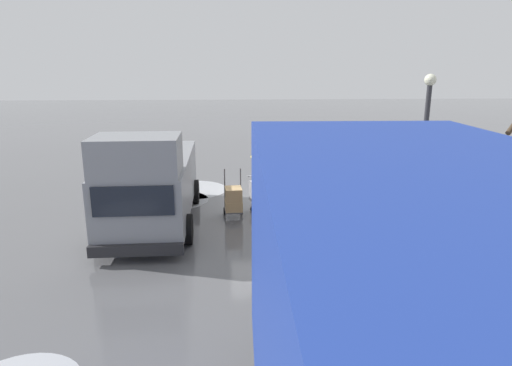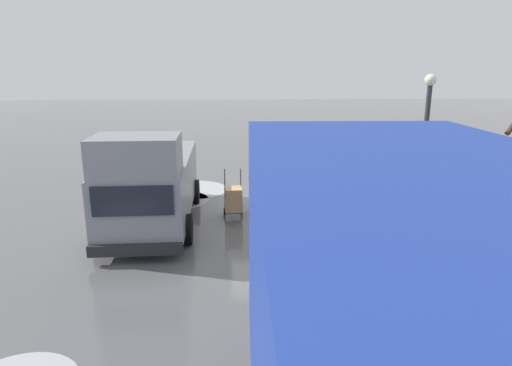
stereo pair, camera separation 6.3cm
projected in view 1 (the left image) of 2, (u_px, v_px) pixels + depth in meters
ground_plane at (271, 203)px, 13.41m from camera, size 90.00×90.00×0.00m
slush_patch_near_cluster at (174, 200)px, 13.70m from camera, size 2.16×2.16×0.01m
slush_patch_mid_street at (438, 274)px, 8.80m from camera, size 2.59×2.59×0.01m
slush_patch_far_side at (191, 189)px, 14.89m from camera, size 2.41×2.41×0.01m
cargo_van_parked_right at (151, 181)px, 11.25m from camera, size 2.29×5.38×2.60m
shopping_cart_vendor at (263, 193)px, 12.39m from camera, size 0.82×0.96×1.02m
hand_dolly_boxes at (234, 200)px, 11.99m from camera, size 0.55×0.73×1.32m
pedestrian_pink_side at (303, 160)px, 11.94m from camera, size 1.04×1.04×2.15m
pedestrian_black_side at (271, 169)px, 10.80m from camera, size 1.04×1.04×2.15m
street_lamp at (425, 136)px, 10.76m from camera, size 0.28×0.28×3.86m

